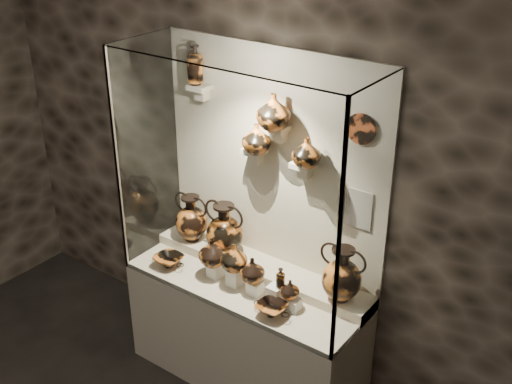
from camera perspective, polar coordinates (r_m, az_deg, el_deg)
wall_back at (r=4.25m, az=1.57°, el=2.45°), size 5.00×0.02×3.20m
plinth at (r=4.66m, az=-0.91°, el=-12.47°), size 1.70×0.60×0.80m
front_tier at (r=4.42m, az=-0.94°, el=-8.28°), size 1.68×0.58×0.03m
rear_tier at (r=4.51m, az=0.40°, el=-6.89°), size 1.70×0.25×0.10m
back_panel at (r=4.25m, az=1.53°, el=2.43°), size 1.70×0.03×1.60m
glass_front at (r=3.81m, az=-3.70°, el=-0.61°), size 1.70×0.01×1.60m
glass_left at (r=4.54m, az=-9.61°, el=3.65°), size 0.01×0.60×1.60m
glass_right at (r=3.63m, az=9.72°, el=-2.46°), size 0.01×0.60×1.60m
glass_top at (r=3.74m, az=-1.13°, el=12.00°), size 1.70×0.60×0.01m
frame_post_left at (r=4.35m, az=-12.24°, el=2.40°), size 0.02×0.02×1.60m
frame_post_right at (r=3.40m, az=7.39°, el=-4.37°), size 0.02×0.02×1.60m
pedestal_a at (r=4.46m, az=-3.62°, el=-6.92°), size 0.09×0.09×0.10m
pedestal_b at (r=4.36m, az=-1.88°, el=-7.49°), size 0.09×0.09×0.13m
pedestal_c at (r=4.29m, az=-0.06°, el=-8.47°), size 0.09×0.09×0.09m
pedestal_d at (r=4.21m, az=1.72°, el=-9.03°), size 0.09×0.09×0.12m
pedestal_e at (r=4.16m, az=3.34°, el=-9.91°), size 0.09×0.09×0.08m
bracket_ul at (r=4.35m, az=-5.01°, el=9.26°), size 0.14×0.12×0.04m
bracket_ca at (r=4.21m, az=-0.16°, el=3.67°), size 0.14×0.12×0.04m
bracket_cb at (r=4.03m, az=2.15°, el=5.63°), size 0.10×0.12×0.04m
bracket_cc at (r=4.01m, az=4.23°, el=2.41°), size 0.14×0.12×0.04m
amphora_left at (r=4.70m, az=-5.75°, el=-2.31°), size 0.35×0.35×0.36m
amphora_mid at (r=4.50m, az=-2.82°, el=-3.34°), size 0.35×0.35×0.39m
amphora_right at (r=4.07m, az=7.62°, el=-7.23°), size 0.37×0.37×0.37m
jug_a at (r=4.37m, az=-3.86°, el=-5.34°), size 0.24×0.24×0.20m
jug_b at (r=4.26m, az=-1.95°, el=-5.84°), size 0.23×0.23×0.19m
jug_c at (r=4.22m, az=-0.31°, el=-6.93°), size 0.18×0.18×0.17m
jug_e at (r=4.11m, az=3.07°, el=-8.60°), size 0.16×0.16×0.13m
lekythos_small at (r=4.12m, az=2.22°, el=-7.53°), size 0.09×0.09×0.16m
kylix_left at (r=4.60m, az=-7.74°, el=-6.00°), size 0.30×0.27×0.10m
kylix_right at (r=4.10m, az=1.41°, el=-10.30°), size 0.31×0.29×0.10m
lekythos_tall at (r=4.32m, az=-5.42°, el=11.36°), size 0.14×0.14×0.29m
ovoid_vase_a at (r=4.10m, az=0.07°, el=4.80°), size 0.22×0.22×0.20m
ovoid_vase_b at (r=3.94m, az=1.59°, el=7.19°), size 0.28×0.28×0.23m
ovoid_vase_c at (r=3.92m, az=4.52°, el=3.55°), size 0.23×0.23×0.19m
wall_plate at (r=3.78m, az=9.25°, el=5.56°), size 0.19×0.02×0.19m
info_placard at (r=3.99m, az=8.98°, el=-1.47°), size 0.19×0.01×0.26m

